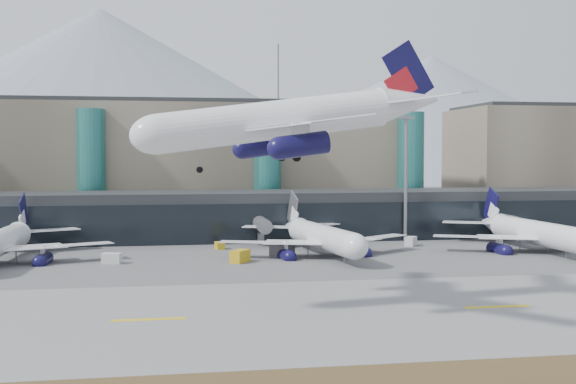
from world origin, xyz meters
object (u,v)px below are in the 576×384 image
(veh_b, at_px, (220,246))
(veh_e, at_px, (568,246))
(veh_c, at_px, (282,251))
(veh_h, at_px, (240,256))
(veh_g, at_px, (345,248))
(hero_jet, at_px, (306,107))
(jet_parked_left, at_px, (4,234))
(jet_parked_right, at_px, (525,224))
(veh_d, at_px, (411,241))
(veh_a, at_px, (112,258))
(jet_parked_mid, at_px, (316,228))
(lightmast_mid, at_px, (406,171))

(veh_b, bearing_deg, veh_e, -111.29)
(veh_c, height_order, veh_h, veh_c)
(veh_c, height_order, veh_g, veh_c)
(hero_jet, distance_m, veh_g, 53.42)
(veh_g, bearing_deg, jet_parked_left, -143.10)
(jet_parked_right, relative_size, veh_g, 14.87)
(veh_b, distance_m, veh_h, 17.30)
(veh_c, xyz_separation_m, veh_d, (27.19, 11.34, -0.22))
(hero_jet, xyz_separation_m, veh_a, (-24.83, 38.85, -22.32))
(veh_c, distance_m, veh_g, 13.07)
(jet_parked_mid, height_order, veh_h, jet_parked_mid)
(veh_c, height_order, veh_e, veh_c)
(jet_parked_left, bearing_deg, veh_d, -80.68)
(veh_b, relative_size, veh_d, 0.76)
(jet_parked_right, xyz_separation_m, veh_g, (-34.46, 1.07, -3.97))
(veh_e, relative_size, veh_g, 0.98)
(jet_parked_mid, relative_size, veh_a, 12.35)
(veh_a, bearing_deg, hero_jet, -43.89)
(veh_a, bearing_deg, lightmast_mid, 33.95)
(jet_parked_mid, bearing_deg, hero_jet, 157.69)
(veh_a, height_order, veh_c, veh_c)
(veh_h, bearing_deg, hero_jet, -138.28)
(jet_parked_mid, xyz_separation_m, veh_e, (47.30, -2.49, -3.86))
(veh_h, bearing_deg, lightmast_mid, -21.85)
(veh_e, bearing_deg, jet_parked_left, -171.81)
(hero_jet, distance_m, jet_parked_left, 64.52)
(jet_parked_left, height_order, veh_a, jet_parked_left)
(hero_jet, relative_size, veh_c, 9.69)
(veh_b, bearing_deg, jet_parked_right, -110.10)
(veh_b, distance_m, veh_e, 65.00)
(lightmast_mid, relative_size, veh_d, 8.24)
(jet_parked_mid, bearing_deg, jet_parked_right, -99.07)
(hero_jet, bearing_deg, jet_parked_right, 32.14)
(jet_parked_right, height_order, veh_a, jet_parked_right)
(lightmast_mid, height_order, jet_parked_right, lightmast_mid)
(veh_a, relative_size, veh_g, 1.16)
(jet_parked_mid, distance_m, jet_parked_right, 40.12)
(veh_c, xyz_separation_m, veh_e, (53.98, 0.66, -0.38))
(lightmast_mid, relative_size, jet_parked_mid, 0.68)
(jet_parked_right, bearing_deg, veh_a, 91.83)
(lightmast_mid, relative_size, hero_jet, 0.66)
(jet_parked_right, distance_m, veh_h, 55.26)
(lightmast_mid, relative_size, veh_c, 6.44)
(hero_jet, bearing_deg, veh_e, 26.79)
(jet_parked_left, height_order, jet_parked_mid, jet_parked_left)
(jet_parked_mid, height_order, veh_e, jet_parked_mid)
(jet_parked_left, xyz_separation_m, veh_b, (36.54, 9.36, -3.91))
(veh_c, bearing_deg, veh_b, 168.72)
(lightmast_mid, bearing_deg, veh_c, -146.83)
(veh_a, xyz_separation_m, veh_g, (40.91, 6.90, -0.09))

